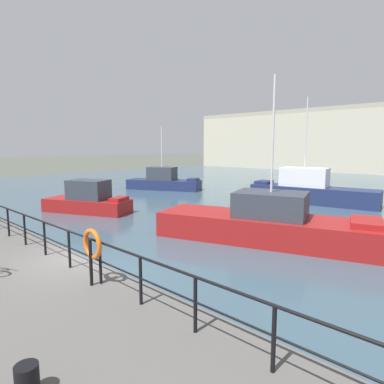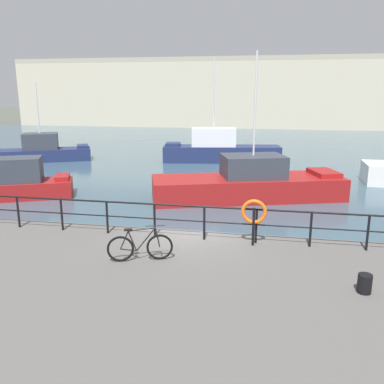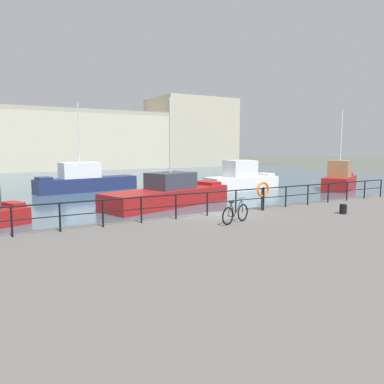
{
  "view_description": "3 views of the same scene",
  "coord_description": "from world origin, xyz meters",
  "px_view_note": "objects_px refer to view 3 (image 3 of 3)",
  "views": [
    {
      "loc": [
        9.15,
        -4.93,
        4.33
      ],
      "look_at": [
        -0.61,
        5.48,
        2.33
      ],
      "focal_mm": 31.27,
      "sensor_mm": 36.0,
      "label": 1
    },
    {
      "loc": [
        2.43,
        -12.48,
        5.41
      ],
      "look_at": [
        -0.37,
        2.24,
        1.7
      ],
      "focal_mm": 38.07,
      "sensor_mm": 36.0,
      "label": 2
    },
    {
      "loc": [
        -9.74,
        -14.57,
        4.02
      ],
      "look_at": [
        -0.27,
        1.88,
        1.71
      ],
      "focal_mm": 34.72,
      "sensor_mm": 36.0,
      "label": 3
    }
  ],
  "objects_px": {
    "harbor_building": "(85,139)",
    "moored_blue_motorboat": "(241,179)",
    "mooring_bollard": "(343,209)",
    "life_ring_stand": "(263,190)",
    "moored_red_daysailer": "(85,181)",
    "parked_bicycle": "(235,213)",
    "moored_harbor_tender": "(169,194)",
    "moored_cabin_cruiser": "(340,179)"
  },
  "relations": [
    {
      "from": "harbor_building",
      "to": "moored_blue_motorboat",
      "type": "distance_m",
      "value": 42.17
    },
    {
      "from": "parked_bicycle",
      "to": "mooring_bollard",
      "type": "bearing_deg",
      "value": -26.61
    },
    {
      "from": "harbor_building",
      "to": "moored_blue_motorboat",
      "type": "height_order",
      "value": "harbor_building"
    },
    {
      "from": "moored_blue_motorboat",
      "to": "moored_cabin_cruiser",
      "type": "relative_size",
      "value": 0.96
    },
    {
      "from": "parked_bicycle",
      "to": "harbor_building",
      "type": "bearing_deg",
      "value": 63.18
    },
    {
      "from": "moored_harbor_tender",
      "to": "parked_bicycle",
      "type": "relative_size",
      "value": 5.97
    },
    {
      "from": "moored_cabin_cruiser",
      "to": "harbor_building",
      "type": "bearing_deg",
      "value": 76.43
    },
    {
      "from": "moored_blue_motorboat",
      "to": "life_ring_stand",
      "type": "height_order",
      "value": "moored_blue_motorboat"
    },
    {
      "from": "moored_cabin_cruiser",
      "to": "mooring_bollard",
      "type": "height_order",
      "value": "moored_cabin_cruiser"
    },
    {
      "from": "harbor_building",
      "to": "mooring_bollard",
      "type": "relative_size",
      "value": 173.34
    },
    {
      "from": "moored_blue_motorboat",
      "to": "mooring_bollard",
      "type": "relative_size",
      "value": 15.98
    },
    {
      "from": "harbor_building",
      "to": "moored_red_daysailer",
      "type": "xyz_separation_m",
      "value": [
        -8.96,
        -35.7,
        -4.45
      ]
    },
    {
      "from": "life_ring_stand",
      "to": "parked_bicycle",
      "type": "bearing_deg",
      "value": -149.14
    },
    {
      "from": "moored_blue_motorboat",
      "to": "harbor_building",
      "type": "bearing_deg",
      "value": 96.82
    },
    {
      "from": "mooring_bollard",
      "to": "moored_red_daysailer",
      "type": "bearing_deg",
      "value": 105.09
    },
    {
      "from": "moored_red_daysailer",
      "to": "parked_bicycle",
      "type": "bearing_deg",
      "value": 82.35
    },
    {
      "from": "moored_blue_motorboat",
      "to": "parked_bicycle",
      "type": "xyz_separation_m",
      "value": [
        -12.51,
        -15.95,
        0.33
      ]
    },
    {
      "from": "moored_blue_motorboat",
      "to": "life_ring_stand",
      "type": "xyz_separation_m",
      "value": [
        -9.57,
        -14.19,
        0.92
      ]
    },
    {
      "from": "mooring_bollard",
      "to": "life_ring_stand",
      "type": "relative_size",
      "value": 0.31
    },
    {
      "from": "moored_red_daysailer",
      "to": "parked_bicycle",
      "type": "relative_size",
      "value": 5.52
    },
    {
      "from": "moored_blue_motorboat",
      "to": "mooring_bollard",
      "type": "xyz_separation_m",
      "value": [
        -6.95,
        -16.74,
        0.16
      ]
    },
    {
      "from": "moored_cabin_cruiser",
      "to": "parked_bicycle",
      "type": "distance_m",
      "value": 23.46
    },
    {
      "from": "moored_red_daysailer",
      "to": "life_ring_stand",
      "type": "xyz_separation_m",
      "value": [
        3.53,
        -20.23,
        0.97
      ]
    },
    {
      "from": "harbor_building",
      "to": "moored_red_daysailer",
      "type": "relative_size",
      "value": 8.14
    },
    {
      "from": "moored_blue_motorboat",
      "to": "moored_harbor_tender",
      "type": "relative_size",
      "value": 0.69
    },
    {
      "from": "moored_red_daysailer",
      "to": "moored_cabin_cruiser",
      "type": "distance_m",
      "value": 23.68
    },
    {
      "from": "harbor_building",
      "to": "parked_bicycle",
      "type": "height_order",
      "value": "harbor_building"
    },
    {
      "from": "life_ring_stand",
      "to": "moored_cabin_cruiser",
      "type": "bearing_deg",
      "value": 28.48
    },
    {
      "from": "moored_cabin_cruiser",
      "to": "life_ring_stand",
      "type": "distance_m",
      "value": 20.05
    },
    {
      "from": "parked_bicycle",
      "to": "mooring_bollard",
      "type": "xyz_separation_m",
      "value": [
        5.56,
        -0.79,
        -0.17
      ]
    },
    {
      "from": "harbor_building",
      "to": "parked_bicycle",
      "type": "relative_size",
      "value": 44.94
    },
    {
      "from": "moored_red_daysailer",
      "to": "moored_harbor_tender",
      "type": "xyz_separation_m",
      "value": [
        2.97,
        -11.18,
        -0.15
      ]
    },
    {
      "from": "harbor_building",
      "to": "mooring_bollard",
      "type": "xyz_separation_m",
      "value": [
        -2.82,
        -58.48,
        -4.24
      ]
    },
    {
      "from": "harbor_building",
      "to": "moored_blue_motorboat",
      "type": "bearing_deg",
      "value": -84.35
    },
    {
      "from": "harbor_building",
      "to": "moored_cabin_cruiser",
      "type": "height_order",
      "value": "harbor_building"
    },
    {
      "from": "parked_bicycle",
      "to": "moored_harbor_tender",
      "type": "bearing_deg",
      "value": 58.97
    },
    {
      "from": "moored_blue_motorboat",
      "to": "life_ring_stand",
      "type": "bearing_deg",
      "value": -122.81
    },
    {
      "from": "mooring_bollard",
      "to": "harbor_building",
      "type": "bearing_deg",
      "value": 87.24
    },
    {
      "from": "moored_blue_motorboat",
      "to": "moored_red_daysailer",
      "type": "relative_size",
      "value": 0.75
    },
    {
      "from": "moored_red_daysailer",
      "to": "life_ring_stand",
      "type": "distance_m",
      "value": 20.56
    },
    {
      "from": "mooring_bollard",
      "to": "parked_bicycle",
      "type": "bearing_deg",
      "value": 171.95
    },
    {
      "from": "harbor_building",
      "to": "moored_harbor_tender",
      "type": "distance_m",
      "value": 47.49
    }
  ]
}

